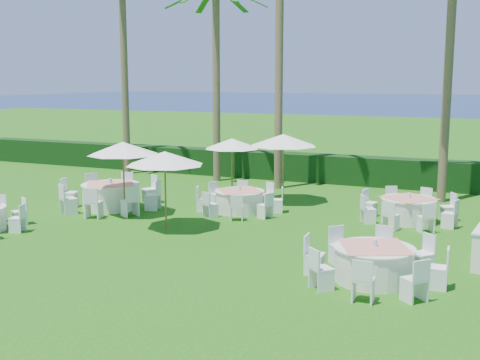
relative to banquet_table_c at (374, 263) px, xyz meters
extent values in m
plane|color=#195C0F|center=(-6.27, 0.22, -0.42)|extent=(120.00, 120.00, 0.00)
cube|color=black|center=(-6.27, 12.22, 0.18)|extent=(34.00, 1.00, 1.20)
plane|color=#07244A|center=(-6.27, 102.22, -0.42)|extent=(260.00, 260.00, 0.00)
cube|color=white|center=(-10.45, 0.19, -0.01)|extent=(0.48, 0.48, 0.82)
cube|color=white|center=(-11.05, 0.91, -0.01)|extent=(0.52, 0.52, 0.82)
cylinder|color=white|center=(0.00, 0.00, -0.04)|extent=(1.73, 1.73, 0.75)
cylinder|color=white|center=(0.00, 0.00, 0.35)|extent=(1.80, 1.80, 0.03)
cube|color=#E48671|center=(0.00, 0.00, 0.37)|extent=(1.86, 1.86, 0.01)
cylinder|color=silver|center=(0.00, 0.00, 0.46)|extent=(0.12, 0.12, 0.16)
cube|color=white|center=(1.35, 0.05, 0.04)|extent=(0.44, 0.44, 0.90)
cube|color=white|center=(0.92, 0.99, 0.04)|extent=(0.59, 0.59, 0.90)
cube|color=white|center=(-0.05, 1.35, 0.04)|extent=(0.44, 0.44, 0.90)
cube|color=white|center=(-0.99, 0.92, 0.04)|extent=(0.59, 0.59, 0.90)
cube|color=white|center=(-1.35, -0.05, 0.04)|extent=(0.44, 0.44, 0.90)
cube|color=white|center=(-0.92, -0.99, 0.04)|extent=(0.59, 0.59, 0.90)
cube|color=white|center=(0.05, -1.35, 0.04)|extent=(0.44, 0.44, 0.90)
cube|color=white|center=(0.99, -0.92, 0.04)|extent=(0.59, 0.59, 0.90)
cylinder|color=white|center=(-9.87, 4.02, 0.00)|extent=(1.93, 1.93, 0.84)
cylinder|color=white|center=(-9.87, 4.02, 0.43)|extent=(2.01, 2.01, 0.03)
cube|color=#E48671|center=(-9.87, 4.02, 0.46)|extent=(2.18, 2.18, 0.01)
cylinder|color=silver|center=(-9.87, 4.02, 0.54)|extent=(0.13, 0.13, 0.18)
cube|color=white|center=(-8.42, 4.39, 0.09)|extent=(0.57, 0.57, 1.00)
cube|color=white|center=(-9.11, 5.32, 0.09)|extent=(0.64, 0.64, 1.00)
cube|color=white|center=(-10.25, 5.48, 0.09)|extent=(0.57, 0.57, 1.00)
cube|color=white|center=(-11.17, 4.79, 0.09)|extent=(0.64, 0.64, 1.00)
cube|color=white|center=(-11.33, 3.65, 0.09)|extent=(0.57, 0.57, 1.00)
cube|color=white|center=(-10.64, 2.73, 0.09)|extent=(0.64, 0.64, 1.00)
cube|color=white|center=(-9.50, 2.56, 0.09)|extent=(0.57, 0.57, 1.00)
cube|color=white|center=(-8.58, 3.25, 0.09)|extent=(0.64, 0.64, 1.00)
cylinder|color=white|center=(-5.55, 5.30, -0.07)|extent=(1.61, 1.61, 0.70)
cylinder|color=white|center=(-5.55, 5.30, 0.29)|extent=(1.68, 1.68, 0.03)
cube|color=#E48671|center=(-5.55, 5.30, 0.32)|extent=(1.84, 1.84, 0.01)
cylinder|color=silver|center=(-5.55, 5.30, 0.40)|extent=(0.11, 0.11, 0.15)
cube|color=white|center=(-4.36, 5.72, 0.00)|extent=(0.50, 0.50, 0.84)
cube|color=white|center=(-5.01, 6.44, 0.00)|extent=(0.52, 0.52, 0.84)
cube|color=white|center=(-5.97, 6.49, 0.00)|extent=(0.50, 0.50, 0.84)
cube|color=white|center=(-6.69, 5.85, 0.00)|extent=(0.52, 0.52, 0.84)
cube|color=white|center=(-6.74, 4.88, 0.00)|extent=(0.50, 0.50, 0.84)
cube|color=white|center=(-6.10, 4.17, 0.00)|extent=(0.52, 0.52, 0.84)
cube|color=white|center=(-5.13, 4.11, 0.00)|extent=(0.50, 0.50, 0.84)
cube|color=white|center=(-4.42, 4.76, 0.00)|extent=(0.52, 0.52, 0.84)
cylinder|color=white|center=(-0.11, 6.09, -0.05)|extent=(1.67, 1.67, 0.73)
cylinder|color=white|center=(-0.11, 6.09, 0.32)|extent=(1.74, 1.74, 0.03)
cube|color=#E48671|center=(-0.11, 6.09, 0.34)|extent=(1.89, 1.89, 0.01)
cylinder|color=silver|center=(-0.11, 6.09, 0.43)|extent=(0.12, 0.12, 0.15)
cube|color=white|center=(1.02, 6.75, 0.02)|extent=(0.56, 0.56, 0.87)
cube|color=white|center=(0.22, 7.35, 0.02)|extent=(0.50, 0.50, 0.87)
cube|color=white|center=(-0.77, 7.21, 0.02)|extent=(0.56, 0.56, 0.87)
cube|color=white|center=(-1.37, 6.41, 0.02)|extent=(0.50, 0.50, 0.87)
cube|color=white|center=(-1.23, 5.42, 0.02)|extent=(0.56, 0.56, 0.87)
cube|color=white|center=(-0.43, 4.82, 0.02)|extent=(0.50, 0.50, 0.87)
cube|color=white|center=(0.56, 4.96, 0.02)|extent=(0.56, 0.56, 0.87)
cube|color=white|center=(1.16, 5.76, 0.02)|extent=(0.50, 0.50, 0.87)
cylinder|color=brown|center=(-8.87, 3.37, 0.75)|extent=(0.06, 0.06, 2.33)
cone|color=white|center=(-8.87, 3.37, 1.80)|extent=(2.32, 2.32, 0.42)
sphere|color=brown|center=(-8.87, 3.37, 1.95)|extent=(0.09, 0.09, 0.09)
cylinder|color=brown|center=(-6.64, 2.25, 0.71)|extent=(0.05, 0.05, 2.25)
cone|color=white|center=(-6.64, 2.25, 1.72)|extent=(2.33, 2.33, 0.41)
sphere|color=brown|center=(-6.64, 2.25, 1.86)|extent=(0.09, 0.09, 0.09)
cylinder|color=brown|center=(-6.90, 7.68, 0.65)|extent=(0.05, 0.05, 2.14)
cone|color=white|center=(-6.90, 7.68, 1.62)|extent=(2.10, 2.10, 0.39)
sphere|color=brown|center=(-6.90, 7.68, 1.75)|extent=(0.09, 0.09, 0.09)
cylinder|color=brown|center=(-4.75, 7.41, 0.78)|extent=(0.06, 0.06, 2.40)
cone|color=white|center=(-4.75, 7.41, 1.86)|extent=(2.44, 2.44, 0.43)
sphere|color=brown|center=(-4.75, 7.41, 2.01)|extent=(0.10, 0.10, 0.10)
cylinder|color=brown|center=(-13.79, 10.87, 4.32)|extent=(0.32, 0.32, 9.47)
cylinder|color=brown|center=(-8.99, 10.70, 3.78)|extent=(0.32, 0.32, 8.39)
cylinder|color=brown|center=(-5.89, 10.03, 5.96)|extent=(0.32, 0.32, 12.75)
cylinder|color=brown|center=(0.55, 9.84, 4.15)|extent=(0.32, 0.32, 9.12)
camera|label=1|loc=(2.37, -12.97, 4.03)|focal=45.00mm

